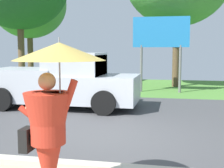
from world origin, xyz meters
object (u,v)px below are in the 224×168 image
at_px(monk_pedestrian, 51,116).
at_px(pickup_truck, 63,82).
at_px(tree_left_far, 29,5).
at_px(roadside_billboard, 161,37).

distance_m(monk_pedestrian, pickup_truck, 6.87).
bearing_deg(tree_left_far, roadside_billboard, -23.90).
bearing_deg(monk_pedestrian, pickup_truck, 113.94).
height_order(pickup_truck, tree_left_far, tree_left_far).
bearing_deg(pickup_truck, monk_pedestrian, -66.33).
distance_m(pickup_truck, roadside_billboard, 5.81).
xyz_separation_m(roadside_billboard, tree_left_far, (-8.35, 3.70, 2.25)).
relative_size(pickup_truck, roadside_billboard, 1.49).
bearing_deg(pickup_truck, roadside_billboard, 60.55).
xyz_separation_m(monk_pedestrian, pickup_truck, (-2.26, 6.48, -0.29)).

